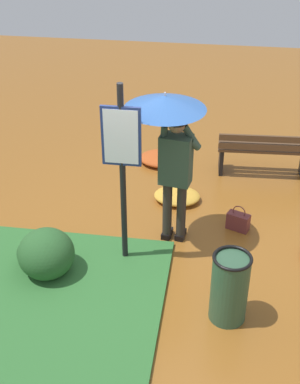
% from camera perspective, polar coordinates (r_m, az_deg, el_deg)
% --- Properties ---
extents(ground_plane, '(18.00, 18.00, 0.00)m').
position_cam_1_polar(ground_plane, '(6.92, 0.37, -5.71)').
color(ground_plane, brown).
extents(person_with_umbrella, '(0.96, 0.96, 2.04)m').
position_cam_1_polar(person_with_umbrella, '(6.24, 2.13, 6.49)').
color(person_with_umbrella, '#2D2823').
rests_on(person_with_umbrella, ground_plane).
extents(info_sign_post, '(0.44, 0.07, 2.30)m').
position_cam_1_polar(info_sign_post, '(5.91, -3.03, 3.78)').
color(info_sign_post, black).
rests_on(info_sign_post, ground_plane).
extents(handbag, '(0.33, 0.24, 0.37)m').
position_cam_1_polar(handbag, '(7.23, 9.45, -3.11)').
color(handbag, brown).
rests_on(handbag, ground_plane).
extents(park_bench, '(1.40, 0.44, 0.75)m').
position_cam_1_polar(park_bench, '(8.42, 12.09, 4.19)').
color(park_bench, black).
rests_on(park_bench, ground_plane).
extents(trash_bin, '(0.42, 0.42, 0.83)m').
position_cam_1_polar(trash_bin, '(5.74, 8.54, -10.10)').
color(trash_bin, '#2D5138').
rests_on(trash_bin, ground_plane).
extents(shrub_cluster, '(0.74, 0.67, 0.60)m').
position_cam_1_polar(shrub_cluster, '(6.46, -11.34, -6.51)').
color(shrub_cluster, '#285628').
rests_on(shrub_cluster, ground_plane).
extents(leaf_pile_near_person, '(0.68, 0.54, 0.15)m').
position_cam_1_polar(leaf_pile_near_person, '(7.77, 2.93, -0.42)').
color(leaf_pile_near_person, gold).
rests_on(leaf_pile_near_person, ground_plane).
extents(leaf_pile_far_path, '(0.74, 0.59, 0.16)m').
position_cam_1_polar(leaf_pile_far_path, '(8.74, 1.30, 3.62)').
color(leaf_pile_far_path, '#B74C1E').
rests_on(leaf_pile_far_path, ground_plane).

